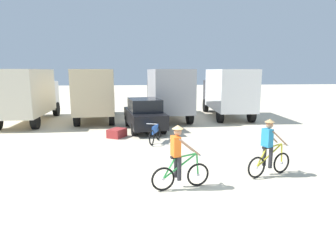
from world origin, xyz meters
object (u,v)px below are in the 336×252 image
object	(u,v)px
box_truck_grey_hauler	(168,91)
cyclist_cowboy_hat	(269,150)
box_truck_tan_camper	(96,92)
box_truck_avon_van	(228,91)
sedan_parked	(144,114)
cyclist_orange_shirt	(179,160)
supply_crate	(117,133)
bicycle_spare	(155,134)
box_truck_cream_rv	(27,93)

from	to	relation	value
box_truck_grey_hauler	cyclist_cowboy_hat	xyz separation A→B (m)	(2.00, -11.45, -1.03)
box_truck_tan_camper	box_truck_avon_van	distance (m)	9.10
sedan_parked	cyclist_cowboy_hat	distance (m)	8.47
box_truck_tan_camper	cyclist_cowboy_hat	distance (m)	13.40
box_truck_tan_camper	cyclist_orange_shirt	bearing A→B (deg)	-72.32
box_truck_avon_van	supply_crate	xyz separation A→B (m)	(-7.38, -5.80, -1.66)
box_truck_grey_hauler	bicycle_spare	distance (m)	7.02
box_truck_cream_rv	box_truck_tan_camper	world-z (taller)	same
box_truck_tan_camper	box_truck_avon_van	xyz separation A→B (m)	(9.09, 0.28, 0.00)
box_truck_cream_rv	supply_crate	world-z (taller)	box_truck_cream_rv
sedan_parked	cyclist_orange_shirt	size ratio (longest dim) A/B	2.43
bicycle_spare	supply_crate	world-z (taller)	bicycle_spare
cyclist_orange_shirt	bicycle_spare	bearing A→B (deg)	93.64
box_truck_grey_hauler	bicycle_spare	xyz separation A→B (m)	(-1.27, -6.74, -1.48)
box_truck_grey_hauler	bicycle_spare	size ratio (longest dim) A/B	4.18
box_truck_tan_camper	bicycle_spare	size ratio (longest dim) A/B	4.20
box_truck_grey_hauler	box_truck_avon_van	size ratio (longest dim) A/B	1.00
box_truck_cream_rv	cyclist_cowboy_hat	world-z (taller)	box_truck_cream_rv
box_truck_tan_camper	box_truck_cream_rv	bearing A→B (deg)	-169.96
box_truck_tan_camper	cyclist_cowboy_hat	bearing A→B (deg)	-59.28
bicycle_spare	supply_crate	distance (m)	2.23
box_truck_cream_rv	cyclist_cowboy_hat	xyz separation A→B (m)	(10.94, -10.76, -1.03)
box_truck_avon_van	sedan_parked	size ratio (longest dim) A/B	1.55
box_truck_cream_rv	bicycle_spare	distance (m)	9.87
box_truck_grey_hauler	sedan_parked	xyz separation A→B (m)	(-1.69, -3.83, -0.99)
box_truck_cream_rv	bicycle_spare	xyz separation A→B (m)	(7.66, -6.05, -1.48)
box_truck_tan_camper	box_truck_avon_van	bearing A→B (deg)	1.75
cyclist_orange_shirt	box_truck_cream_rv	bearing A→B (deg)	124.85
box_truck_cream_rv	cyclist_orange_shirt	xyz separation A→B (m)	(8.01, -11.50, -1.03)
box_truck_cream_rv	box_truck_tan_camper	distance (m)	4.17
box_truck_tan_camper	bicycle_spare	distance (m)	7.79
box_truck_avon_van	sedan_parked	world-z (taller)	box_truck_avon_van
box_truck_cream_rv	box_truck_grey_hauler	xyz separation A→B (m)	(8.93, 0.69, 0.00)
sedan_parked	cyclist_cowboy_hat	xyz separation A→B (m)	(3.70, -7.62, -0.04)
box_truck_tan_camper	box_truck_grey_hauler	xyz separation A→B (m)	(4.82, -0.04, 0.00)
box_truck_cream_rv	box_truck_tan_camper	bearing A→B (deg)	10.04
cyclist_orange_shirt	bicycle_spare	distance (m)	5.48
box_truck_cream_rv	supply_crate	xyz separation A→B (m)	(5.83, -4.80, -1.66)
cyclist_orange_shirt	supply_crate	size ratio (longest dim) A/B	2.11
cyclist_orange_shirt	supply_crate	world-z (taller)	cyclist_orange_shirt
box_truck_grey_hauler	box_truck_avon_van	world-z (taller)	same
box_truck_avon_van	bicycle_spare	bearing A→B (deg)	-128.16
sedan_parked	bicycle_spare	bearing A→B (deg)	-81.73
box_truck_grey_hauler	cyclist_cowboy_hat	world-z (taller)	box_truck_grey_hauler
cyclist_orange_shirt	cyclist_cowboy_hat	world-z (taller)	same
sedan_parked	cyclist_orange_shirt	xyz separation A→B (m)	(0.77, -8.36, -0.04)
box_truck_cream_rv	box_truck_avon_van	bearing A→B (deg)	4.35
box_truck_avon_van	sedan_parked	distance (m)	7.33
cyclist_cowboy_hat	supply_crate	size ratio (longest dim) A/B	2.11
box_truck_avon_van	cyclist_orange_shirt	size ratio (longest dim) A/B	3.76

